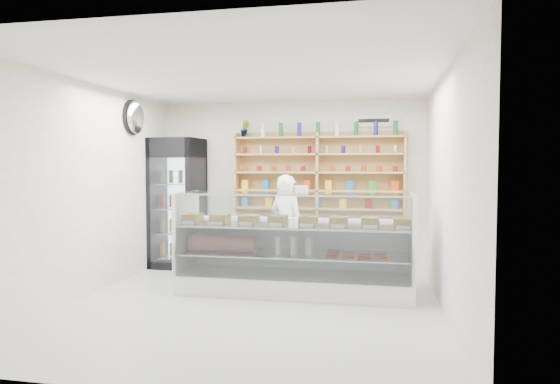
# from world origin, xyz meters

# --- Properties ---
(room) EXTENTS (5.00, 5.00, 5.00)m
(room) POSITION_xyz_m (0.00, 0.00, 1.40)
(room) COLOR #BABABF
(room) RESTS_ON ground
(display_counter) EXTENTS (3.11, 0.93, 1.35)m
(display_counter) POSITION_xyz_m (0.39, 0.65, 0.37)
(display_counter) COLOR white
(display_counter) RESTS_ON floor
(shop_worker) EXTENTS (0.68, 0.58, 1.58)m
(shop_worker) POSITION_xyz_m (0.15, 1.41, 0.79)
(shop_worker) COLOR white
(shop_worker) RESTS_ON floor
(drinks_cooler) EXTENTS (0.81, 0.79, 2.17)m
(drinks_cooler) POSITION_xyz_m (-1.85, 2.02, 1.09)
(drinks_cooler) COLOR black
(drinks_cooler) RESTS_ON floor
(wall_shelving) EXTENTS (2.84, 0.28, 1.33)m
(wall_shelving) POSITION_xyz_m (0.50, 2.34, 1.59)
(wall_shelving) COLOR tan
(wall_shelving) RESTS_ON back_wall
(potted_plant) EXTENTS (0.17, 0.14, 0.29)m
(potted_plant) POSITION_xyz_m (-0.75, 2.34, 2.34)
(potted_plant) COLOR #1E6626
(potted_plant) RESTS_ON wall_shelving
(security_mirror) EXTENTS (0.15, 0.50, 0.50)m
(security_mirror) POSITION_xyz_m (-2.17, 1.20, 2.45)
(security_mirror) COLOR silver
(security_mirror) RESTS_ON left_wall
(wall_sign) EXTENTS (0.62, 0.03, 0.20)m
(wall_sign) POSITION_xyz_m (1.40, 2.47, 2.45)
(wall_sign) COLOR white
(wall_sign) RESTS_ON back_wall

